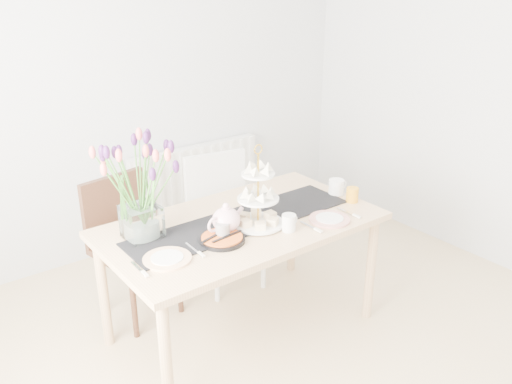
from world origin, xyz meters
TOP-DOWN VIEW (x-y plane):
  - room_shell at (0.00, 0.00)m, footprint 4.50×4.50m
  - radiator at (0.50, 2.19)m, footprint 1.20×0.08m
  - dining_table at (-0.04, 0.77)m, footprint 1.60×0.90m
  - chair_brown at (-0.48, 1.41)m, footprint 0.53×0.53m
  - chair_white at (0.22, 1.37)m, footprint 0.52×0.52m
  - table_runner at (-0.04, 0.77)m, footprint 1.40×0.35m
  - tulip_vase at (-0.59, 0.94)m, footprint 0.68×0.68m
  - cake_stand at (0.00, 0.67)m, footprint 0.30×0.30m
  - teapot at (-0.19, 0.71)m, footprint 0.28×0.24m
  - cream_jug at (0.69, 0.74)m, footprint 0.11×0.11m
  - tart_tin at (-0.27, 0.64)m, footprint 0.25×0.25m
  - mug_grey at (-0.25, 0.66)m, footprint 0.11×0.11m
  - mug_white at (0.10, 0.52)m, footprint 0.09×0.09m
  - mug_orange at (0.69, 0.59)m, footprint 0.11×0.11m
  - plate_left at (-0.61, 0.64)m, footprint 0.26×0.26m
  - plate_right at (0.38, 0.48)m, footprint 0.24×0.24m

SIDE VIEW (x-z plane):
  - radiator at x=0.50m, z-range 0.15..0.75m
  - chair_brown at x=-0.48m, z-range 0.08..0.99m
  - chair_white at x=0.22m, z-range 0.08..1.00m
  - dining_table at x=-0.04m, z-range 0.30..1.05m
  - table_runner at x=-0.04m, z-range 0.75..0.76m
  - plate_right at x=0.38m, z-range 0.75..0.76m
  - plate_left at x=-0.61m, z-range 0.75..0.76m
  - tart_tin at x=-0.27m, z-range 0.75..0.78m
  - mug_grey at x=-0.25m, z-range 0.75..0.84m
  - mug_orange at x=0.69m, z-range 0.75..0.84m
  - mug_white at x=0.10m, z-range 0.75..0.85m
  - cream_jug at x=0.69m, z-range 0.75..0.85m
  - teapot at x=-0.19m, z-range 0.75..0.91m
  - cake_stand at x=0.00m, z-range 0.66..1.09m
  - tulip_vase at x=-0.59m, z-range 0.83..1.42m
  - room_shell at x=0.00m, z-range -0.95..3.55m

